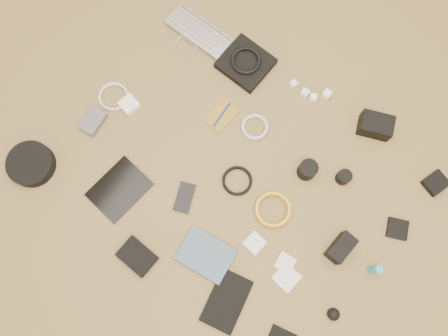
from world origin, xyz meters
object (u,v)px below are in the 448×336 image
Objects in this scene: dslr_camera at (376,125)px; phone at (185,198)px; paperback at (196,272)px; tablet at (119,189)px; headphone_case at (31,164)px; laptop at (193,39)px.

dslr_camera reaches higher than phone.
tablet is at bearing 73.43° from paperback.
paperback is at bearing -65.54° from phone.
headphone_case is at bearing -177.53° from phone.
headphone_case is 0.76m from paperback.
headphone_case is at bearing 87.15° from paperback.
laptop is 1.62× the size of headphone_case.
laptop is at bearing 110.11° from tablet.
dslr_camera is 0.90m from paperback.
laptop is at bearing 166.75° from dslr_camera.
dslr_camera reaches higher than paperback.
headphone_case reaches higher than laptop.
laptop is 1.35× the size of tablet.
headphone_case is (-0.56, -0.24, 0.02)m from phone.
dslr_camera is 0.70× the size of headphone_case.
laptop is 2.47× the size of phone.
laptop is 0.82m from headphone_case.
dslr_camera is at bearing 41.60° from headphone_case.
paperback is (0.76, 0.04, -0.01)m from headphone_case.
phone is 0.61× the size of paperback.
tablet is 1.20× the size of headphone_case.
phone is (0.37, -0.56, -0.01)m from laptop.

